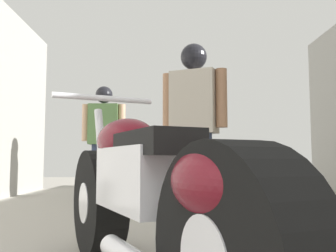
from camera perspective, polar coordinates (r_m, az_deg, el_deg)
ground_plane at (r=3.33m, az=4.64°, el=-14.76°), size 17.28×17.28×0.00m
motorcycle_maroon_cruiser at (r=1.59m, az=-3.78°, el=-10.98°), size 1.02×1.90×0.94m
motorcycle_black_naked at (r=5.31m, az=5.75°, el=-7.48°), size 0.61×1.78×0.83m
mechanic_in_blue at (r=3.75m, az=4.00°, el=2.20°), size 0.66×0.40×1.73m
mechanic_with_helmet at (r=5.64m, az=-9.80°, el=-0.66°), size 0.65×0.25×1.65m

